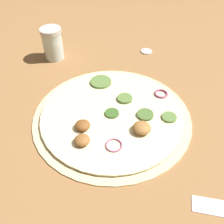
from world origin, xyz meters
name	(u,v)px	position (x,y,z in m)	size (l,w,h in m)	color
ground_plane	(112,117)	(0.00, 0.00, 0.00)	(3.00, 3.00, 0.00)	olive
pizza	(112,116)	(0.00, 0.00, 0.01)	(0.36, 0.36, 0.03)	beige
spice_jar	(53,43)	(0.25, -0.18, 0.05)	(0.06, 0.06, 0.09)	silver
loose_cap	(146,51)	(0.00, -0.31, 0.00)	(0.03, 0.03, 0.01)	beige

